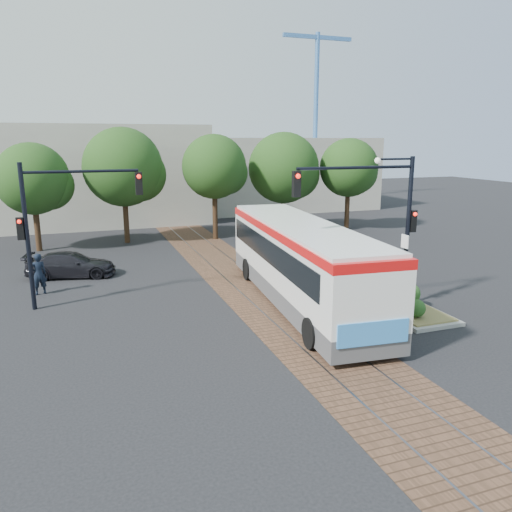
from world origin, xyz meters
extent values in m
plane|color=black|center=(0.00, 0.00, 0.00)|extent=(120.00, 120.00, 0.00)
cube|color=brown|center=(0.00, 4.00, 0.01)|extent=(3.60, 40.00, 0.01)
cube|color=slate|center=(-0.75, 4.00, 0.01)|extent=(0.06, 40.00, 0.01)
cube|color=slate|center=(0.75, 4.00, 0.01)|extent=(0.06, 40.00, 0.01)
cylinder|color=#382314|center=(-10.00, 16.00, 1.43)|extent=(0.36, 0.36, 2.86)
sphere|color=#173410|center=(-10.00, 16.00, 4.51)|extent=(4.40, 4.40, 4.40)
cylinder|color=#382314|center=(-4.50, 16.80, 1.56)|extent=(0.36, 0.36, 3.12)
sphere|color=#173410|center=(-4.50, 16.80, 5.07)|extent=(5.20, 5.20, 5.20)
cylinder|color=#382314|center=(1.50, 16.00, 1.69)|extent=(0.36, 0.36, 3.39)
sphere|color=#173410|center=(1.50, 16.00, 5.04)|extent=(4.40, 4.40, 4.40)
cylinder|color=#382314|center=(7.00, 16.80, 1.43)|extent=(0.36, 0.36, 2.86)
sphere|color=#173410|center=(7.00, 16.80, 4.81)|extent=(5.20, 5.20, 5.20)
cylinder|color=#382314|center=(12.00, 16.00, 1.56)|extent=(0.36, 0.36, 3.12)
sphere|color=#173410|center=(12.00, 16.00, 4.77)|extent=(4.40, 4.40, 4.40)
cube|color=#ADA899|center=(-8.00, 28.00, 4.00)|extent=(22.00, 12.00, 8.00)
cube|color=#ADA899|center=(12.00, 30.00, 3.50)|extent=(18.00, 10.00, 7.00)
cylinder|color=#3F72B2|center=(18.00, 34.00, 9.00)|extent=(0.50, 0.50, 18.00)
cube|color=#3F72B2|center=(18.00, 34.00, 17.50)|extent=(8.00, 0.40, 0.40)
cube|color=#474749|center=(1.19, 1.04, 0.59)|extent=(3.76, 13.11, 0.75)
cube|color=white|center=(1.19, 1.04, 1.99)|extent=(3.78, 13.11, 2.05)
cube|color=black|center=(1.22, 1.37, 2.32)|extent=(3.74, 11.83, 0.97)
cube|color=red|center=(1.19, 1.04, 3.18)|extent=(3.82, 13.11, 0.32)
cube|color=white|center=(1.19, 1.04, 3.39)|extent=(3.66, 12.67, 0.15)
cube|color=black|center=(0.67, -5.24, 2.42)|extent=(1.73, 0.27, 0.97)
cube|color=#327DC8|center=(0.65, -5.42, 1.13)|extent=(2.37, 0.26, 0.75)
cube|color=orange|center=(2.50, -0.15, 1.35)|extent=(0.47, 4.84, 1.19)
cylinder|color=black|center=(-0.43, -3.47, 0.54)|extent=(0.47, 1.10, 1.08)
cylinder|color=black|center=(2.04, -3.68, 0.54)|extent=(0.47, 1.10, 1.08)
cylinder|color=black|center=(0.30, 5.23, 0.54)|extent=(0.47, 1.10, 1.08)
cylinder|color=black|center=(2.77, 5.02, 0.54)|extent=(0.47, 1.10, 1.08)
cube|color=gray|center=(4.80, -1.00, 0.07)|extent=(2.20, 5.20, 0.15)
cube|color=olive|center=(4.80, -1.00, 0.19)|extent=(1.90, 4.80, 0.08)
sphere|color=#1E4719|center=(4.40, -2.60, 0.58)|extent=(0.70, 0.70, 0.70)
sphere|color=#1E4719|center=(5.10, -1.20, 0.68)|extent=(0.90, 0.90, 0.90)
sphere|color=#1E4719|center=(4.60, 0.40, 0.63)|extent=(0.80, 0.80, 0.80)
sphere|color=#1E4719|center=(5.30, 0.90, 0.53)|extent=(0.60, 0.60, 0.60)
cylinder|color=black|center=(5.10, -0.80, 3.21)|extent=(0.18, 0.18, 6.00)
cylinder|color=black|center=(2.60, -0.80, 5.81)|extent=(5.00, 0.12, 0.12)
cube|color=black|center=(0.10, -0.80, 5.26)|extent=(0.28, 0.22, 0.95)
sphere|color=#FF190C|center=(0.10, -0.94, 5.56)|extent=(0.18, 0.18, 0.18)
cube|color=black|center=(5.32, -0.80, 3.61)|extent=(0.26, 0.20, 0.90)
sphere|color=#FF190C|center=(5.32, -0.93, 3.92)|extent=(0.16, 0.16, 0.16)
cube|color=white|center=(4.92, -0.92, 2.81)|extent=(0.04, 0.45, 0.55)
cube|color=yellow|center=(4.92, -0.92, 2.17)|extent=(0.04, 0.45, 0.45)
cylinder|color=black|center=(4.30, -0.80, 6.12)|extent=(1.60, 0.08, 0.08)
sphere|color=silver|center=(3.50, -0.80, 6.06)|extent=(0.24, 0.24, 0.24)
cylinder|color=black|center=(-9.50, 4.00, 3.00)|extent=(0.18, 0.18, 6.00)
cylinder|color=black|center=(-7.25, 4.00, 5.60)|extent=(4.50, 0.12, 0.12)
cube|color=black|center=(-5.00, 4.00, 5.05)|extent=(0.28, 0.22, 0.95)
sphere|color=#FF190C|center=(-5.00, 3.86, 5.35)|extent=(0.18, 0.18, 0.18)
cube|color=black|center=(-9.72, 4.00, 3.40)|extent=(0.26, 0.20, 0.90)
sphere|color=#FF190C|center=(-9.72, 3.87, 3.70)|extent=(0.16, 0.16, 0.16)
imported|color=black|center=(-9.40, 6.15, 0.95)|extent=(0.80, 0.65, 1.90)
imported|color=black|center=(-8.06, 8.84, 0.64)|extent=(4.65, 2.63, 1.27)
camera|label=1|loc=(-7.48, -17.56, 6.86)|focal=35.00mm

